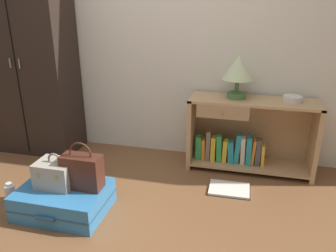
# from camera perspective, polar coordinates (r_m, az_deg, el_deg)

# --- Properties ---
(ground_plane) EXTENTS (9.00, 9.00, 0.00)m
(ground_plane) POSITION_cam_1_polar(r_m,az_deg,el_deg) (2.47, -8.90, -17.94)
(ground_plane) COLOR brown
(back_wall) EXTENTS (6.40, 0.10, 2.60)m
(back_wall) POSITION_cam_1_polar(r_m,az_deg,el_deg) (3.37, -0.07, 16.77)
(back_wall) COLOR silver
(back_wall) RESTS_ON ground_plane
(wardrobe) EXTENTS (0.85, 0.47, 1.93)m
(wardrobe) POSITION_cam_1_polar(r_m,az_deg,el_deg) (3.71, -22.30, 10.41)
(wardrobe) COLOR black
(wardrobe) RESTS_ON ground_plane
(bookshelf) EXTENTS (1.15, 0.38, 0.69)m
(bookshelf) POSITION_cam_1_polar(r_m,az_deg,el_deg) (3.25, 13.02, -1.60)
(bookshelf) COLOR tan
(bookshelf) RESTS_ON ground_plane
(table_lamp) EXTENTS (0.28, 0.28, 0.39)m
(table_lamp) POSITION_cam_1_polar(r_m,az_deg,el_deg) (3.08, 11.77, 9.29)
(table_lamp) COLOR #4C7542
(table_lamp) RESTS_ON bookshelf
(bowl) EXTENTS (0.16, 0.16, 0.05)m
(bowl) POSITION_cam_1_polar(r_m,az_deg,el_deg) (3.17, 20.31, 4.36)
(bowl) COLOR silver
(bowl) RESTS_ON bookshelf
(suitcase_large) EXTENTS (0.66, 0.51, 0.20)m
(suitcase_large) POSITION_cam_1_polar(r_m,az_deg,el_deg) (2.75, -17.18, -11.77)
(suitcase_large) COLOR teal
(suitcase_large) RESTS_ON ground_plane
(train_case) EXTENTS (0.28, 0.23, 0.27)m
(train_case) POSITION_cam_1_polar(r_m,az_deg,el_deg) (2.70, -18.40, -7.59)
(train_case) COLOR #A89E8E
(train_case) RESTS_ON suitcase_large
(handbag) EXTENTS (0.30, 0.14, 0.37)m
(handbag) POSITION_cam_1_polar(r_m,az_deg,el_deg) (2.60, -14.33, -7.41)
(handbag) COLOR #472319
(handbag) RESTS_ON suitcase_large
(bottle) EXTENTS (0.08, 0.08, 0.18)m
(bottle) POSITION_cam_1_polar(r_m,az_deg,el_deg) (3.01, -25.10, -10.32)
(bottle) COLOR white
(bottle) RESTS_ON ground_plane
(open_book_on_floor) EXTENTS (0.36, 0.27, 0.02)m
(open_book_on_floor) POSITION_cam_1_polar(r_m,az_deg,el_deg) (2.98, 10.30, -10.47)
(open_book_on_floor) COLOR white
(open_book_on_floor) RESTS_ON ground_plane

